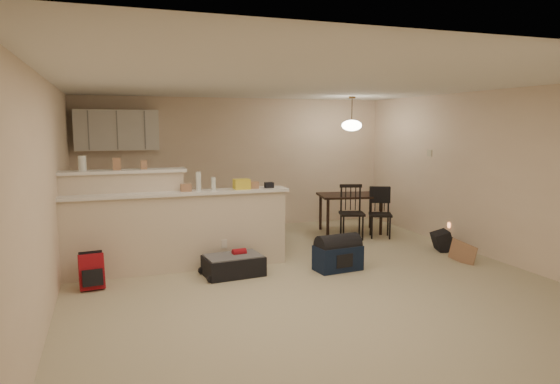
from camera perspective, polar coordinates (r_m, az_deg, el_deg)
name	(u,v)px	position (r m, az deg, el deg)	size (l,w,h in m)	color
room	(305,183)	(6.38, 2.92, 1.03)	(7.00, 7.02, 2.50)	#BFB493
breakfast_bar	(159,227)	(7.02, -13.69, -3.88)	(3.08, 0.58, 1.39)	beige
upper_cabinets	(117,130)	(9.20, -18.15, 6.74)	(1.40, 0.34, 0.70)	white
kitchen_counter	(132,213)	(9.20, -16.51, -2.27)	(1.80, 0.60, 0.90)	white
thermostat	(430,153)	(9.18, 16.73, 4.30)	(0.02, 0.12, 0.12)	beige
jar	(82,163)	(7.02, -21.67, 3.07)	(0.10, 0.10, 0.20)	silver
cereal_box	(117,164)	(7.01, -18.16, 3.06)	(0.10, 0.07, 0.16)	#A67756
small_box	(144,165)	(7.03, -15.30, 3.02)	(0.08, 0.06, 0.12)	#A67756
bottle_a	(198,181)	(6.92, -9.31, 1.20)	(0.07, 0.07, 0.26)	silver
bottle_b	(214,184)	(6.96, -7.60, 0.94)	(0.06, 0.06, 0.18)	silver
bag_lump	(242,184)	(7.05, -4.41, 0.91)	(0.22, 0.18, 0.14)	#A67756
pouch	(269,185)	(7.17, -1.26, 0.80)	(0.12, 0.10, 0.08)	#A67756
extra_item_x	(254,185)	(7.10, -3.00, 0.80)	(0.13, 0.10, 0.10)	#A67756
extra_item_y	(186,188)	(6.90, -10.69, 0.49)	(0.14, 0.10, 0.10)	#A67756
dining_table	(350,199)	(9.34, 8.03, -0.79)	(1.27, 0.97, 0.71)	black
pendant_lamp	(352,125)	(9.24, 8.19, 7.60)	(0.36, 0.36, 0.62)	brown
dining_chair_near	(352,212)	(8.84, 8.22, -2.29)	(0.41, 0.39, 0.94)	black
dining_chair_far	(380,213)	(9.02, 11.40, -2.38)	(0.38, 0.36, 0.87)	black
suitcase	(233,266)	(6.74, -5.35, -8.38)	(0.76, 0.49, 0.26)	black
red_backpack	(92,272)	(6.56, -20.74, -8.50)	(0.29, 0.18, 0.43)	maroon
navy_duffel	(338,258)	(6.97, 6.62, -7.48)	(0.63, 0.34, 0.34)	#101C34
black_daypack	(442,241)	(8.39, 18.05, -5.36)	(0.34, 0.24, 0.30)	black
cardboard_sheet	(463,253)	(7.74, 20.15, -6.53)	(0.40, 0.02, 0.31)	#A67756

